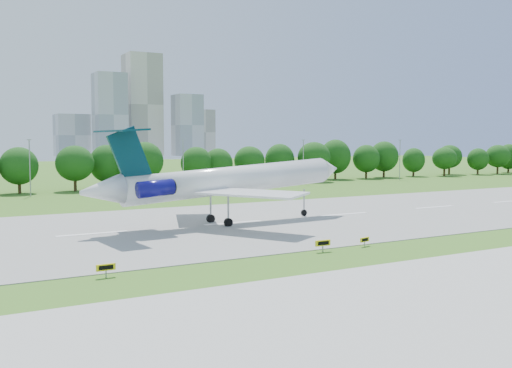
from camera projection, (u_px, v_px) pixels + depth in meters
name	position (u px, v px, depth m)	size (l,w,h in m)	color
ground	(339.00, 253.00, 60.20)	(600.00, 600.00, 0.00)	#37631A
runway	(233.00, 223.00, 82.02)	(400.00, 45.00, 0.08)	gray
taxiway	(480.00, 293.00, 44.49)	(400.00, 23.00, 0.08)	#ADADA8
tree_line	(111.00, 164.00, 140.02)	(288.40, 8.40, 10.40)	#382314
light_poles	(111.00, 165.00, 130.08)	(175.90, 0.25, 12.19)	gray
skyline	(138.00, 117.00, 447.10)	(127.00, 52.00, 80.00)	#B2B2B7
airliner	(220.00, 180.00, 80.30)	(42.35, 30.66, 13.79)	white
taxi_sign_left	(106.00, 268.00, 49.48)	(1.70, 0.28, 1.19)	gray
taxi_sign_centre	(323.00, 243.00, 60.85)	(1.83, 0.30, 1.28)	gray
taxi_sign_right	(365.00, 240.00, 64.07)	(1.45, 0.51, 1.02)	gray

